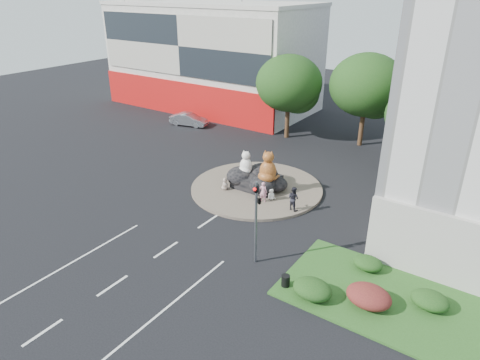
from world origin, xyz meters
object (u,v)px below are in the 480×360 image
at_px(cat_white, 246,162).
at_px(pedestrian_pink, 263,192).
at_px(pedestrian_dark, 293,198).
at_px(kitten_calico, 225,183).
at_px(litter_bin, 286,281).
at_px(parked_car, 189,120).
at_px(cat_tabby, 268,166).
at_px(kitten_white, 271,194).

height_order(cat_white, pedestrian_pink, cat_white).
distance_m(pedestrian_pink, pedestrian_dark, 2.32).
bearing_deg(cat_white, pedestrian_dark, -17.32).
relative_size(kitten_calico, litter_bin, 1.51).
bearing_deg(pedestrian_dark, cat_white, -4.17).
xyz_separation_m(cat_white, parked_car, (-13.88, 9.45, -1.36)).
relative_size(cat_white, cat_tabby, 0.79).
distance_m(cat_white, cat_tabby, 2.09).
xyz_separation_m(cat_tabby, litter_bin, (6.35, -8.71, -1.87)).
bearing_deg(parked_car, cat_white, -137.84).
xyz_separation_m(kitten_white, litter_bin, (5.50, -7.85, -0.19)).
xyz_separation_m(kitten_white, parked_car, (-16.79, 10.50, 0.07)).
relative_size(cat_tabby, pedestrian_dark, 1.41).
height_order(kitten_white, parked_car, parked_car).
distance_m(kitten_calico, parked_car, 17.13).
height_order(kitten_white, litter_bin, kitten_white).
relative_size(kitten_white, parked_car, 0.20).
xyz_separation_m(cat_white, kitten_white, (2.91, -1.05, -1.43)).
distance_m(cat_white, kitten_white, 3.41).
distance_m(pedestrian_pink, litter_bin, 9.28).
bearing_deg(parked_car, kitten_white, -135.62).
bearing_deg(pedestrian_pink, parked_car, -44.03).
bearing_deg(kitten_white, litter_bin, -106.15).
bearing_deg(parked_car, pedestrian_pink, -137.63).
distance_m(cat_white, litter_bin, 12.36).
distance_m(kitten_calico, litter_bin, 11.76).
height_order(kitten_calico, pedestrian_dark, pedestrian_dark).
bearing_deg(cat_white, kitten_white, -19.88).
relative_size(cat_tabby, kitten_white, 2.85).
bearing_deg(cat_tabby, kitten_white, -57.24).
height_order(kitten_calico, pedestrian_pink, pedestrian_pink).
height_order(pedestrian_pink, litter_bin, pedestrian_pink).
bearing_deg(pedestrian_pink, kitten_white, -126.20).
relative_size(kitten_calico, parked_car, 0.23).
distance_m(kitten_white, litter_bin, 9.59).
relative_size(pedestrian_dark, parked_car, 0.41).
xyz_separation_m(pedestrian_dark, parked_car, (-18.79, 10.98, -0.36)).
xyz_separation_m(cat_tabby, pedestrian_dark, (2.85, -1.35, -1.25)).
relative_size(cat_white, parked_car, 0.45).
xyz_separation_m(kitten_calico, pedestrian_pink, (3.41, -0.07, 0.29)).
bearing_deg(cat_tabby, pedestrian_pink, -81.91).
relative_size(cat_white, kitten_white, 2.25).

